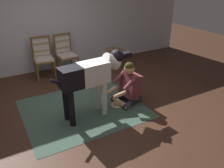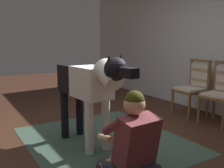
{
  "view_description": "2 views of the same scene",
  "coord_description": "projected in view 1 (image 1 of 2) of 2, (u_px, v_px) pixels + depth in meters",
  "views": [
    {
      "loc": [
        -1.34,
        -3.51,
        2.35
      ],
      "look_at": [
        0.43,
        -0.35,
        0.61
      ],
      "focal_mm": 37.19,
      "sensor_mm": 36.0,
      "label": 1
    },
    {
      "loc": [
        2.83,
        -1.52,
        1.3
      ],
      "look_at": [
        0.37,
        -0.01,
        0.81
      ],
      "focal_mm": 41.0,
      "sensor_mm": 36.0,
      "label": 2
    }
  ],
  "objects": [
    {
      "name": "back_wall",
      "position": [
        42.0,
        20.0,
        5.74
      ],
      "size": [
        8.57,
        0.1,
        2.6
      ],
      "primitive_type": "cube",
      "color": "#B6B9BC",
      "rests_on": "ground"
    },
    {
      "name": "dining_chair_left_of_pair",
      "position": [
        43.0,
        55.0,
        5.65
      ],
      "size": [
        0.49,
        0.5,
        0.98
      ],
      "color": "brown",
      "rests_on": "ground"
    },
    {
      "name": "round_side_table",
      "position": [
        114.0,
        57.0,
        6.24
      ],
      "size": [
        0.45,
        0.45,
        0.53
      ],
      "color": "brown",
      "rests_on": "ground"
    },
    {
      "name": "area_rug",
      "position": [
        83.0,
        108.0,
        4.45
      ],
      "size": [
        2.2,
        1.89,
        0.01
      ],
      "primitive_type": "cube",
      "color": "#364C3F",
      "rests_on": "ground"
    },
    {
      "name": "hot_dog_on_plate",
      "position": [
        117.0,
        104.0,
        4.56
      ],
      "size": [
        0.24,
        0.24,
        0.06
      ],
      "color": "silver",
      "rests_on": "ground"
    },
    {
      "name": "ground_plane",
      "position": [
        83.0,
        111.0,
        4.37
      ],
      "size": [
        14.84,
        14.84,
        0.0
      ],
      "primitive_type": "plane",
      "color": "#3C2317"
    },
    {
      "name": "large_dog",
      "position": [
        91.0,
        76.0,
        3.95
      ],
      "size": [
        1.56,
        0.39,
        1.17
      ],
      "color": "silver",
      "rests_on": "ground"
    },
    {
      "name": "person_sitting_on_floor",
      "position": [
        128.0,
        86.0,
        4.55
      ],
      "size": [
        0.68,
        0.58,
        0.84
      ],
      "color": "#2E2D3A",
      "rests_on": "ground"
    },
    {
      "name": "dining_chair_right_of_pair",
      "position": [
        65.0,
        52.0,
        5.89
      ],
      "size": [
        0.5,
        0.5,
        0.98
      ],
      "color": "brown",
      "rests_on": "ground"
    }
  ]
}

